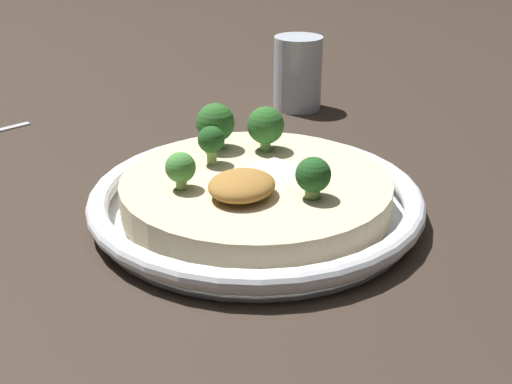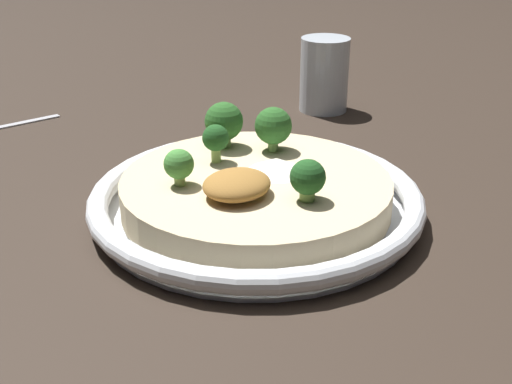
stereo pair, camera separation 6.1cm
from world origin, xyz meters
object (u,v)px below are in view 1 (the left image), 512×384
Objects in this scene: broccoli_front_left at (215,124)px; drinking_glass at (298,73)px; broccoli_back at (313,176)px; broccoli_left at (266,126)px; broccoli_right at (181,168)px; broccoli_front at (211,141)px; risotto_bowl at (256,197)px.

drinking_glass is (-0.27, -0.05, -0.01)m from broccoli_front_left.
broccoli_back is at bearing 31.27° from drinking_glass.
broccoli_left is 0.12m from broccoli_back.
broccoli_left is 0.12m from broccoli_right.
broccoli_front is at bearing -97.12° from broccoli_back.
risotto_bowl is 0.09m from broccoli_left.
drinking_glass is (-0.25, -0.10, -0.01)m from broccoli_left.
drinking_glass reaches higher than broccoli_back.
broccoli_front and broccoli_back have the same top height.
broccoli_left reaches higher than risotto_bowl.
broccoli_front_left is 1.39× the size of broccoli_right.
broccoli_left is at bearing 173.80° from broccoli_right.
broccoli_right is at bearing 13.30° from drinking_glass.
risotto_bowl is at bearing 24.81° from broccoli_left.
broccoli_back is (-0.05, 0.11, 0.00)m from broccoli_right.
risotto_bowl is at bearing 142.57° from broccoli_right.
broccoli_right is 0.92× the size of broccoli_back.
drinking_glass is at bearing -166.16° from broccoli_front.
broccoli_right is at bearing 10.59° from broccoli_front.
broccoli_front_left reaches higher than risotto_bowl.
broccoli_front_left is 1.28× the size of broccoli_back.
broccoli_back is (0.01, 0.06, 0.04)m from risotto_bowl.
broccoli_left reaches higher than broccoli_back.
broccoli_back is 0.38m from drinking_glass.
risotto_bowl is 6.58× the size of broccoli_front_left.
drinking_glass is at bearing -157.29° from risotto_bowl.
drinking_glass is (-0.31, -0.13, 0.03)m from risotto_bowl.
broccoli_back reaches higher than risotto_bowl.
risotto_bowl is at bearing 61.46° from broccoli_front_left.
broccoli_front_left is (-0.04, -0.08, 0.05)m from risotto_bowl.
broccoli_left is at bearing 22.14° from drinking_glass.
broccoli_left is 0.96× the size of broccoli_front_left.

